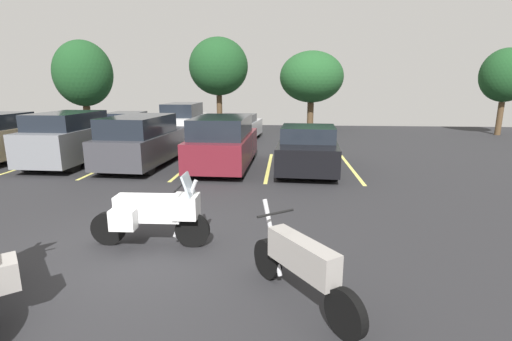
% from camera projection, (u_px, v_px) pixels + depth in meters
% --- Properties ---
extents(ground, '(44.00, 44.00, 0.10)m').
position_uv_depth(ground, '(133.00, 255.00, 6.64)').
color(ground, '#262628').
extents(motorcycle_touring, '(2.21, 0.89, 1.38)m').
position_uv_depth(motorcycle_touring, '(154.00, 213.00, 6.78)').
color(motorcycle_touring, black).
rests_on(motorcycle_touring, ground).
extents(motorcycle_third, '(1.42, 1.91, 1.25)m').
position_uv_depth(motorcycle_third, '(301.00, 265.00, 4.98)').
color(motorcycle_third, black).
rests_on(motorcycle_third, ground).
extents(parking_stripes, '(14.90, 4.99, 0.01)m').
position_uv_depth(parking_stripes, '(151.00, 165.00, 13.98)').
color(parking_stripes, '#EAE066').
rests_on(parking_stripes, ground).
extents(car_grey, '(1.94, 4.75, 1.95)m').
position_uv_depth(car_grey, '(73.00, 138.00, 14.02)').
color(car_grey, slate).
rests_on(car_grey, ground).
extents(car_charcoal, '(2.15, 4.95, 1.85)m').
position_uv_depth(car_charcoal, '(143.00, 141.00, 13.67)').
color(car_charcoal, '#38383D').
rests_on(car_charcoal, ground).
extents(car_maroon, '(2.03, 4.75, 1.85)m').
position_uv_depth(car_maroon, '(223.00, 143.00, 13.29)').
color(car_maroon, maroon).
rests_on(car_maroon, ground).
extents(car_black, '(2.22, 4.63, 1.54)m').
position_uv_depth(car_black, '(308.00, 149.00, 13.04)').
color(car_black, black).
rests_on(car_black, ground).
extents(car_far_blue, '(1.94, 4.56, 1.51)m').
position_uv_depth(car_far_blue, '(128.00, 126.00, 20.10)').
color(car_far_blue, '#2D519E').
rests_on(car_far_blue, ground).
extents(car_far_white, '(1.84, 4.63, 1.97)m').
position_uv_depth(car_far_white, '(184.00, 122.00, 20.20)').
color(car_far_white, white).
rests_on(car_far_white, ground).
extents(car_far_silver, '(2.38, 4.95, 1.41)m').
position_uv_depth(car_far_silver, '(237.00, 128.00, 19.71)').
color(car_far_silver, '#B7B7BC').
rests_on(car_far_silver, ground).
extents(tree_left, '(3.81, 3.81, 5.94)m').
position_uv_depth(tree_left, '(219.00, 67.00, 24.21)').
color(tree_left, '#4C3823').
rests_on(tree_left, ground).
extents(tree_far_right, '(2.79, 2.79, 5.02)m').
position_uv_depth(tree_far_right, '(506.00, 75.00, 21.61)').
color(tree_far_right, '#4C3823').
rests_on(tree_far_right, ground).
extents(tree_right, '(4.24, 4.24, 5.15)m').
position_uv_depth(tree_right, '(311.00, 77.00, 24.97)').
color(tree_right, '#4C3823').
rests_on(tree_right, ground).
extents(tree_center_left, '(3.47, 3.47, 5.58)m').
position_uv_depth(tree_center_left, '(83.00, 74.00, 22.71)').
color(tree_center_left, '#4C3823').
rests_on(tree_center_left, ground).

